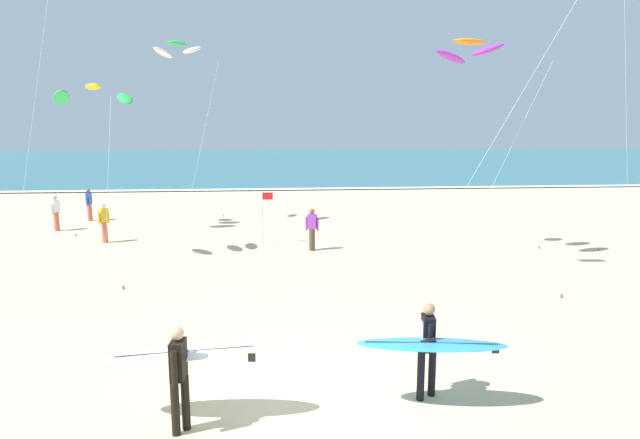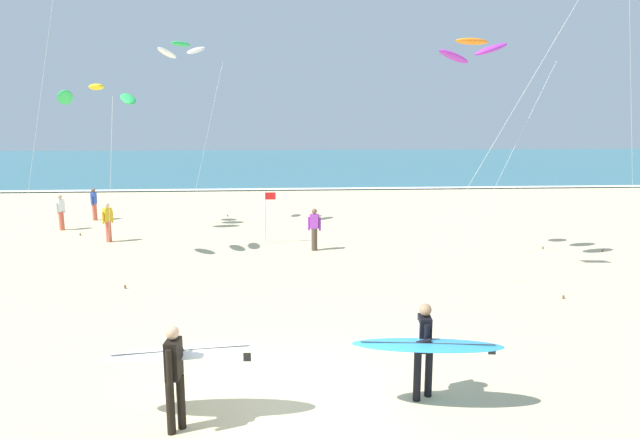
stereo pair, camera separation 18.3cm
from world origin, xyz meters
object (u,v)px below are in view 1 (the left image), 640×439
Objects in this scene: bystander_white_top at (56,213)px; bystander_blue_top at (89,204)px; surfer_trailing at (430,344)px; lifeguard_flag at (264,212)px; kite_arc_emerald_far at (177,49)px; kite_arc_golden_mid at (94,95)px; bystander_yellow_top at (104,223)px; surfer_lead at (182,362)px; kite_arc_amber_low at (469,50)px; bystander_purple_top at (312,229)px.

bystander_blue_top is at bearing 75.78° from bystander_white_top.
bystander_blue_top is 1.00× the size of bystander_white_top.
lifeguard_flag is at bearing 103.07° from surfer_trailing.
kite_arc_emerald_far is (-6.70, 16.87, 6.87)m from surfer_trailing.
kite_arc_golden_mid reaches higher than bystander_yellow_top.
bystander_yellow_top is at bearing 111.03° from surfer_lead.
kite_arc_emerald_far is 9.00m from bystander_white_top.
kite_arc_amber_low is 3.55× the size of lifeguard_flag.
kite_arc_amber_low is 15.13m from bystander_yellow_top.
bystander_blue_top is at bearing 150.55° from kite_arc_amber_low.
surfer_lead is at bearing -63.60° from bystander_white_top.
kite_arc_amber_low is at bearing -22.44° from lifeguard_flag.
bystander_yellow_top is at bearing 124.66° from surfer_trailing.
kite_arc_emerald_far reaches higher than surfer_trailing.
bystander_blue_top is at bearing 111.72° from surfer_lead.
kite_arc_golden_mid is 6.95m from kite_arc_emerald_far.
bystander_white_top is at bearing 123.79° from kite_arc_golden_mid.
lifeguard_flag is (9.21, -3.43, 0.45)m from bystander_white_top.
bystander_blue_top is at bearing 113.54° from bystander_yellow_top.
surfer_lead is 1.61× the size of bystander_purple_top.
surfer_lead is 0.31× the size of kite_arc_emerald_far.
surfer_lead is 1.22× the size of lifeguard_flag.
kite_arc_emerald_far is 3.94× the size of lifeguard_flag.
surfer_trailing is 1.20× the size of lifeguard_flag.
kite_arc_emerald_far is 5.20× the size of bystander_blue_top.
kite_arc_emerald_far is at bearing 146.59° from kite_arc_amber_low.
kite_arc_amber_low is 4.69× the size of bystander_white_top.
bystander_white_top is (-5.46, -0.76, -7.11)m from kite_arc_emerald_far.
surfer_trailing is 0.31× the size of kite_arc_emerald_far.
kite_arc_golden_mid is 0.72× the size of kite_arc_emerald_far.
lifeguard_flag is at bearing -6.77° from bystander_yellow_top.
kite_arc_amber_low reaches higher than bystander_blue_top.
lifeguard_flag is at bearing -34.50° from bystander_blue_top.
kite_arc_amber_low is 4.69× the size of bystander_blue_top.
kite_arc_golden_mid reaches higher than lifeguard_flag.
surfer_lead is 1.01× the size of surfer_trailing.
lifeguard_flag is at bearing -48.13° from kite_arc_emerald_far.
kite_arc_golden_mid is at bearing 112.18° from surfer_lead.
bystander_purple_top is (11.01, -4.75, 0.00)m from bystander_white_top.
bystander_blue_top and bystander_yellow_top have the same top height.
bystander_white_top is (-3.73, 5.57, -4.82)m from kite_arc_golden_mid.
surfer_trailing is 0.42× the size of kite_arc_golden_mid.
kite_arc_amber_low is 9.51m from lifeguard_flag.
kite_arc_golden_mid is at bearing -68.91° from bystander_blue_top.
surfer_lead is 1.61× the size of bystander_blue_top.
kite_arc_emerald_far is (1.73, 6.32, 2.29)m from kite_arc_golden_mid.
bystander_white_top is (-12.16, 16.12, -0.24)m from surfer_trailing.
surfer_trailing is 20.19m from bystander_white_top.
lifeguard_flag reaches higher than surfer_lead.
bystander_blue_top is at bearing 121.82° from surfer_trailing.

